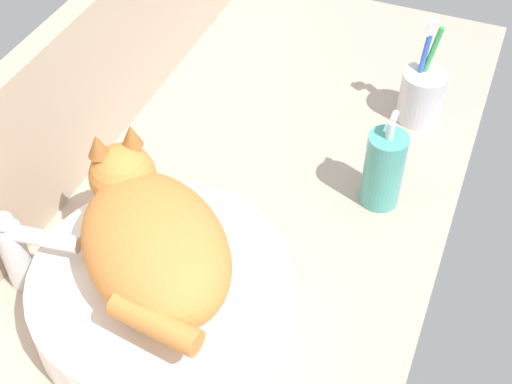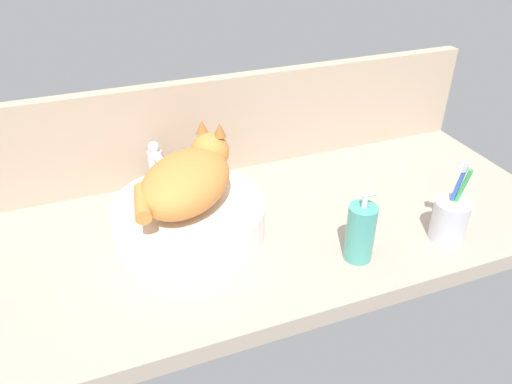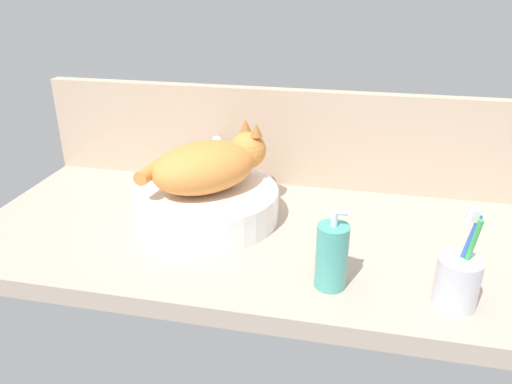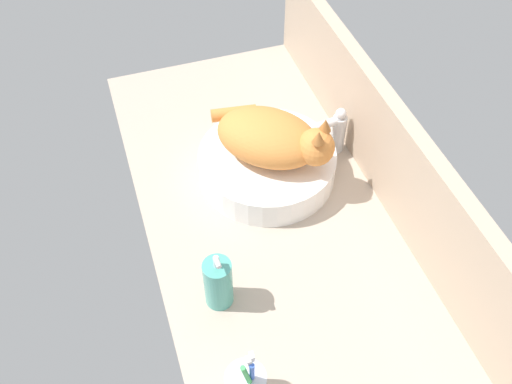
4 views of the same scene
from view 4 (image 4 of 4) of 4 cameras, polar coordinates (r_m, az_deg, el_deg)
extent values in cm
cube|color=#B2A08E|center=(133.78, 2.43, -4.48)|extent=(138.04, 59.21, 4.00)
cube|color=tan|center=(131.81, 14.09, 2.55)|extent=(138.04, 3.60, 25.69)
cylinder|color=white|center=(140.81, 1.12, 2.79)|extent=(33.71, 33.71, 7.47)
ellipsoid|color=orange|center=(134.28, 1.18, 5.51)|extent=(29.40, 29.93, 11.00)
sphere|color=orange|center=(130.44, 6.00, 4.49)|extent=(8.80, 8.80, 8.80)
cone|color=#A4632D|center=(128.10, 6.95, 6.70)|extent=(2.80, 2.80, 3.20)
cone|color=#A4632D|center=(124.98, 6.28, 5.47)|extent=(2.80, 2.80, 3.20)
cylinder|color=orange|center=(139.78, -2.23, 7.87)|extent=(4.69, 11.34, 3.20)
cylinder|color=silver|center=(147.49, 8.21, 5.80)|extent=(3.60, 3.60, 11.00)
cylinder|color=silver|center=(141.98, 6.72, 6.64)|extent=(3.62, 10.21, 2.20)
sphere|color=silver|center=(143.03, 8.51, 7.75)|extent=(2.80, 2.80, 2.80)
cylinder|color=teal|center=(117.11, -3.80, -9.06)|extent=(5.91, 5.91, 12.56)
cylinder|color=silver|center=(110.67, -4.00, -6.97)|extent=(1.20, 1.20, 2.80)
cylinder|color=silver|center=(108.85, -3.86, -7.06)|extent=(2.20, 1.00, 1.00)
cylinder|color=blue|center=(104.92, -0.42, -18.09)|extent=(3.65, 1.66, 16.94)
cube|color=white|center=(97.14, -0.44, -16.15)|extent=(1.58, 0.91, 2.60)
cylinder|color=green|center=(104.64, -0.65, -18.46)|extent=(2.30, 3.52, 16.95)
cube|color=white|center=(96.83, -0.69, -16.55)|extent=(1.40, 1.16, 2.59)
camera|label=1|loc=(1.41, -21.73, 35.63)|focal=50.00mm
camera|label=2|loc=(1.29, -45.78, 18.35)|focal=35.00mm
camera|label=3|loc=(1.02, -53.17, -4.26)|focal=35.00mm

